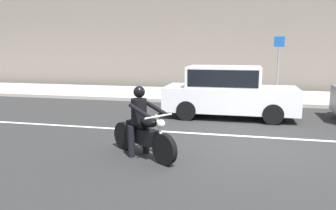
% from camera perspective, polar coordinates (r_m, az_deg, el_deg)
% --- Properties ---
extents(ground_plane, '(80.00, 80.00, 0.00)m').
position_cam_1_polar(ground_plane, '(8.22, 14.70, -6.93)').
color(ground_plane, '#2A2A2A').
extents(sidewalk_slab, '(40.00, 4.40, 0.14)m').
position_cam_1_polar(sidewalk_slab, '(16.05, 14.08, 1.43)').
color(sidewalk_slab, '#A8A399').
rests_on(sidewalk_slab, ground_plane).
extents(lane_marking_stripe, '(18.00, 0.14, 0.01)m').
position_cam_1_polar(lane_marking_stripe, '(9.16, 20.11, -5.48)').
color(lane_marking_stripe, silver).
rests_on(lane_marking_stripe, ground_plane).
extents(motorcycle_with_rider_black_leather, '(1.76, 1.27, 1.53)m').
position_cam_1_polar(motorcycle_with_rider_black_leather, '(7.13, -4.46, -3.98)').
color(motorcycle_with_rider_black_leather, black).
rests_on(motorcycle_with_rider_black_leather, ground_plane).
extents(parked_sedan_white, '(4.34, 1.82, 1.72)m').
position_cam_1_polar(parked_sedan_white, '(11.31, 10.24, 2.31)').
color(parked_sedan_white, silver).
rests_on(parked_sedan_white, ground_plane).
extents(street_sign_post, '(0.44, 0.08, 2.70)m').
position_cam_1_polar(street_sign_post, '(15.36, 18.46, 7.23)').
color(street_sign_post, gray).
rests_on(street_sign_post, sidewalk_slab).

